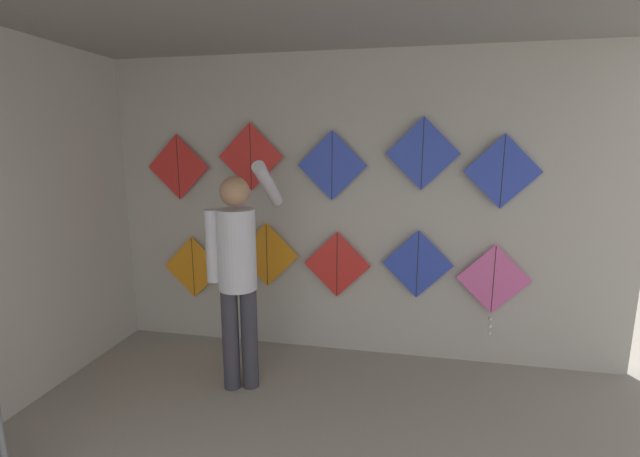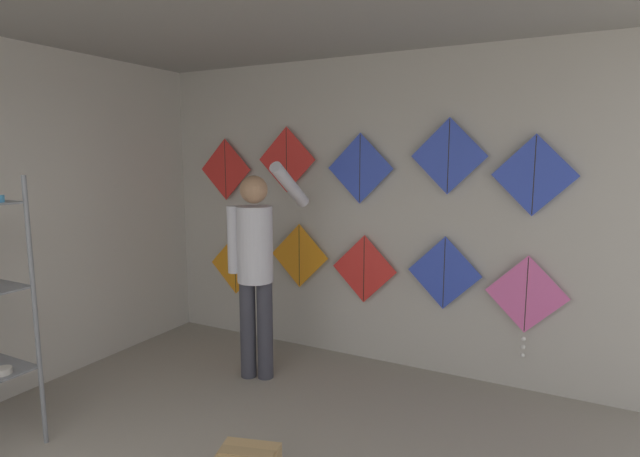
# 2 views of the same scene
# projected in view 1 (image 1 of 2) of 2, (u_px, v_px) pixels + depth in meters

# --- Properties ---
(back_panel) EXTENTS (5.18, 0.06, 2.80)m
(back_panel) POSITION_uv_depth(u_px,v_px,m) (337.00, 208.00, 4.01)
(back_panel) COLOR #BCB7AD
(back_panel) RESTS_ON ground
(shopkeeper) EXTENTS (0.45, 0.71, 1.87)m
(shopkeeper) POSITION_uv_depth(u_px,v_px,m) (238.00, 264.00, 3.39)
(shopkeeper) COLOR #383842
(shopkeeper) RESTS_ON ground
(kite_0) EXTENTS (0.63, 0.01, 0.63)m
(kite_0) POSITION_uv_depth(u_px,v_px,m) (193.00, 267.00, 4.32)
(kite_0) COLOR orange
(kite_1) EXTENTS (0.63, 0.01, 0.63)m
(kite_1) POSITION_uv_depth(u_px,v_px,m) (267.00, 255.00, 4.14)
(kite_1) COLOR orange
(kite_2) EXTENTS (0.63, 0.01, 0.63)m
(kite_2) POSITION_uv_depth(u_px,v_px,m) (337.00, 265.00, 4.02)
(kite_2) COLOR red
(kite_3) EXTENTS (0.63, 0.01, 0.63)m
(kite_3) POSITION_uv_depth(u_px,v_px,m) (417.00, 264.00, 3.87)
(kite_3) COLOR blue
(kite_4) EXTENTS (0.63, 0.04, 0.84)m
(kite_4) POSITION_uv_depth(u_px,v_px,m) (493.00, 283.00, 3.77)
(kite_4) COLOR pink
(kite_5) EXTENTS (0.63, 0.01, 0.63)m
(kite_5) POSITION_uv_depth(u_px,v_px,m) (178.00, 167.00, 4.15)
(kite_5) COLOR red
(kite_6) EXTENTS (0.63, 0.01, 0.63)m
(kite_6) POSITION_uv_depth(u_px,v_px,m) (251.00, 157.00, 3.99)
(kite_6) COLOR red
(kite_7) EXTENTS (0.63, 0.01, 0.63)m
(kite_7) POSITION_uv_depth(u_px,v_px,m) (332.00, 166.00, 3.85)
(kite_7) COLOR blue
(kite_8) EXTENTS (0.63, 0.01, 0.63)m
(kite_8) POSITION_uv_depth(u_px,v_px,m) (423.00, 154.00, 3.68)
(kite_8) COLOR blue
(kite_9) EXTENTS (0.63, 0.01, 0.63)m
(kite_9) POSITION_uv_depth(u_px,v_px,m) (503.00, 172.00, 3.58)
(kite_9) COLOR blue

